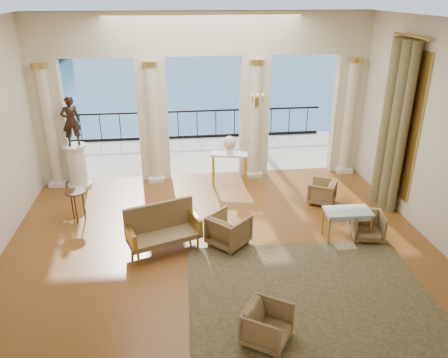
{
  "coord_description": "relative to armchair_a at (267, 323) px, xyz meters",
  "views": [
    {
      "loc": [
        -0.88,
        -7.87,
        4.98
      ],
      "look_at": [
        0.15,
        0.6,
        1.27
      ],
      "focal_mm": 35.0,
      "sensor_mm": 36.0,
      "label": 1
    }
  ],
  "objects": [
    {
      "name": "floor",
      "position": [
        -0.4,
        2.8,
        -0.34
      ],
      "size": [
        9.0,
        9.0,
        0.0
      ],
      "primitive_type": "plane",
      "color": "#502710",
      "rests_on": "ground"
    },
    {
      "name": "room_walls",
      "position": [
        -0.4,
        1.68,
        2.54
      ],
      "size": [
        9.0,
        9.0,
        9.0
      ],
      "color": "beige",
      "rests_on": "ground"
    },
    {
      "name": "arcade",
      "position": [
        -0.4,
        6.62,
        2.25
      ],
      "size": [
        9.0,
        0.56,
        4.5
      ],
      "color": "beige",
      "rests_on": "ground"
    },
    {
      "name": "terrace",
      "position": [
        -0.4,
        8.6,
        -0.39
      ],
      "size": [
        10.0,
        3.6,
        0.1
      ],
      "primitive_type": "cube",
      "color": "beige",
      "rests_on": "ground"
    },
    {
      "name": "balustrade",
      "position": [
        -0.4,
        10.2,
        0.07
      ],
      "size": [
        9.0,
        0.06,
        1.03
      ],
      "color": "black",
      "rests_on": "terrace"
    },
    {
      "name": "palm_tree",
      "position": [
        1.6,
        9.4,
        3.75
      ],
      "size": [
        2.0,
        2.0,
        4.5
      ],
      "color": "#4C3823",
      "rests_on": "terrace"
    },
    {
      "name": "sea",
      "position": [
        -0.4,
        62.8,
        -6.34
      ],
      "size": [
        160.0,
        160.0,
        0.0
      ],
      "primitive_type": "plane",
      "color": "#306692",
      "rests_on": "ground"
    },
    {
      "name": "curtain",
      "position": [
        3.89,
        4.3,
        1.68
      ],
      "size": [
        0.33,
        1.4,
        4.09
      ],
      "color": "brown",
      "rests_on": "ground"
    },
    {
      "name": "window_frame",
      "position": [
        4.07,
        4.3,
        1.76
      ],
      "size": [
        0.04,
        1.6,
        3.4
      ],
      "primitive_type": "cube",
      "color": "gold",
      "rests_on": "room_walls"
    },
    {
      "name": "wall_sconce",
      "position": [
        1.0,
        6.31,
        1.89
      ],
      "size": [
        0.3,
        0.11,
        0.33
      ],
      "color": "gold",
      "rests_on": "arcade"
    },
    {
      "name": "rug",
      "position": [
        0.99,
        1.0,
        -0.33
      ],
      "size": [
        4.39,
        3.47,
        0.02
      ],
      "primitive_type": "cube",
      "rotation": [
        0.0,
        0.0,
        -0.04
      ],
      "color": "#2F321A",
      "rests_on": "ground"
    },
    {
      "name": "armchair_a",
      "position": [
        0.0,
        0.0,
        0.0
      ],
      "size": [
        0.87,
        0.88,
        0.68
      ],
      "primitive_type": "imported",
      "rotation": [
        0.0,
        0.0,
        1.0
      ],
      "color": "#4D3D20",
      "rests_on": "ground"
    },
    {
      "name": "armchair_b",
      "position": [
        2.79,
        2.72,
        -0.01
      ],
      "size": [
        0.75,
        0.72,
        0.66
      ],
      "primitive_type": "imported",
      "rotation": [
        0.0,
        0.0,
        -0.2
      ],
      "color": "#4D3D20",
      "rests_on": "ground"
    },
    {
      "name": "armchair_c",
      "position": [
        2.38,
        4.51,
        -0.01
      ],
      "size": [
        0.83,
        0.84,
        0.65
      ],
      "primitive_type": "imported",
      "rotation": [
        0.0,
        0.0,
        -2.1
      ],
      "color": "#4D3D20",
      "rests_on": "ground"
    },
    {
      "name": "armchair_d",
      "position": [
        -0.21,
        2.84,
        0.04
      ],
      "size": [
        1.01,
        1.01,
        0.76
      ],
      "primitive_type": "imported",
      "rotation": [
        0.0,
        0.0,
        2.34
      ],
      "color": "#4D3D20",
      "rests_on": "ground"
    },
    {
      "name": "settee",
      "position": [
        -1.59,
        2.85,
        0.15
      ],
      "size": [
        1.6,
        1.09,
        0.98
      ],
      "rotation": [
        0.0,
        0.0,
        0.34
      ],
      "color": "#4D3D20",
      "rests_on": "ground"
    },
    {
      "name": "game_table",
      "position": [
        2.34,
        2.79,
        0.26
      ],
      "size": [
        1.0,
        0.57,
        0.67
      ],
      "rotation": [
        0.0,
        0.0,
        -0.04
      ],
      "color": "#A6BFD1",
      "rests_on": "ground"
    },
    {
      "name": "pedestal",
      "position": [
        -3.9,
        6.3,
        0.24
      ],
      "size": [
        0.65,
        0.65,
        1.2
      ],
      "color": "silver",
      "rests_on": "ground"
    },
    {
      "name": "statue",
      "position": [
        -3.9,
        6.3,
        1.52
      ],
      "size": [
        0.56,
        0.46,
        1.31
      ],
      "primitive_type": "imported",
      "rotation": [
        0.0,
        0.0,
        3.51
      ],
      "color": "black",
      "rests_on": "pedestal"
    },
    {
      "name": "console_table",
      "position": [
        0.2,
        5.85,
        0.45
      ],
      "size": [
        1.06,
        0.61,
        0.94
      ],
      "rotation": [
        0.0,
        0.0,
        -0.24
      ],
      "color": "silver",
      "rests_on": "ground"
    },
    {
      "name": "urn",
      "position": [
        0.2,
        5.85,
        0.88
      ],
      "size": [
        0.36,
        0.36,
        0.48
      ],
      "color": "white",
      "rests_on": "console_table"
    },
    {
      "name": "side_table",
      "position": [
        -3.56,
        4.28,
        0.32
      ],
      "size": [
        0.47,
        0.47,
        0.76
      ],
      "color": "black",
      "rests_on": "ground"
    }
  ]
}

